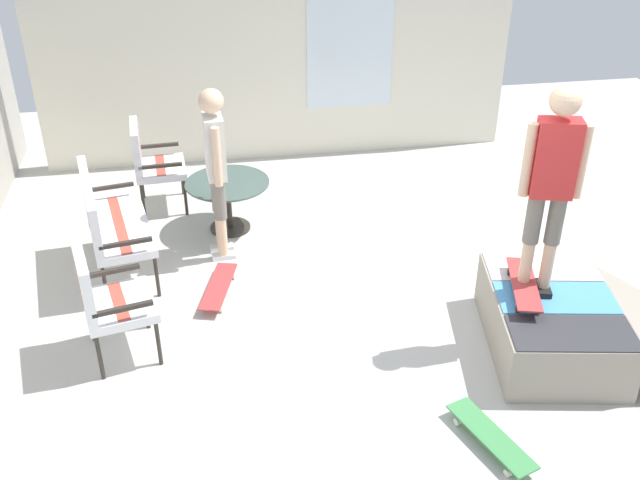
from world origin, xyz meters
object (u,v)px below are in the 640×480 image
Objects in this scene: skate_ramp at (555,322)px; person_skater at (552,177)px; skateboard_by_bench at (219,287)px; skateboard_spare at (491,437)px; patio_bench at (106,217)px; patio_chair_near_house at (149,159)px; person_watching at (216,161)px; patio_table at (228,196)px; skateboard_on_ramp at (524,285)px; patio_chair_by_wall at (103,295)px.

skate_ramp is 1.07× the size of person_skater.
person_skater is 3.19m from skateboard_by_bench.
skate_ramp is 1.38m from skateboard_spare.
person_skater is (-1.72, -3.60, 0.95)m from patio_bench.
patio_chair_near_house is 0.57× the size of person_watching.
patio_table is at bearing -11.87° from person_watching.
skateboard_on_ramp is at bearing -30.45° from skateboard_spare.
skate_ramp is 2.31× the size of skateboard_spare.
skateboard_by_bench is (-0.58, -1.01, -0.53)m from patio_bench.
patio_table is at bearing -8.38° from skateboard_by_bench.
patio_table is (-0.66, -0.83, -0.21)m from patio_chair_near_house.
skateboard_on_ramp is at bearing 104.23° from person_skater.
skateboard_spare is (-1.51, -2.77, -0.53)m from patio_chair_by_wall.
patio_table is (2.02, -1.11, -0.21)m from patio_chair_by_wall.
patio_bench reaches higher than skateboard_by_bench.
patio_chair_by_wall is at bearing 151.24° from patio_table.
patio_bench reaches higher than skateboard_on_ramp.
patio_table is 1.10× the size of skateboard_spare.
skateboard_on_ramp is at bearing -136.46° from patio_table.
skateboard_on_ramp is at bearing -128.18° from person_watching.
person_skater reaches higher than patio_chair_by_wall.
patio_chair_by_wall is (-1.34, -0.09, -0.00)m from patio_bench.
person_watching is (0.16, -1.09, 0.43)m from patio_bench.
patio_chair_near_house is 1.46m from person_watching.
patio_bench is 4.10m from person_skater.
patio_chair_by_wall is at bearing 61.41° from skateboard_spare.
patio_bench is 1.39m from patio_table.
patio_chair_by_wall is at bearing 129.40° from skateboard_by_bench.
skateboard_by_bench is 1.00× the size of skateboard_on_ramp.
patio_bench is at bearing 64.48° from person_skater.
patio_bench and patio_chair_by_wall have the same top height.
person_skater reaches higher than patio_chair_near_house.
patio_chair_near_house is 2.70m from patio_chair_by_wall.
person_watching is 1.22m from skateboard_by_bench.
skate_ramp is 1.86× the size of patio_chair_by_wall.
person_skater is at bearing -133.46° from patio_chair_near_house.
skateboard_on_ramp is at bearing -116.43° from patio_bench.
skateboard_spare is (-1.13, 0.74, -1.48)m from person_skater.
person_watching is at bearing 53.24° from person_skater.
patio_bench is 3.91m from skateboard_on_ramp.
person_skater is 2.16× the size of skateboard_spare.
patio_chair_by_wall is 1.24× the size of skateboard_by_bench.
patio_chair_near_house reaches higher than patio_table.
skate_ramp is at bearing -116.03° from patio_bench.
patio_table is 0.51× the size of person_skater.
patio_bench is 1.39m from patio_chair_near_house.
person_watching is 3.10m from skateboard_on_ramp.
person_skater reaches higher than skateboard_on_ramp.
skateboard_spare is at bearing -140.92° from skateboard_by_bench.
skateboard_on_ramp is (0.11, 0.28, 0.34)m from skate_ramp.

